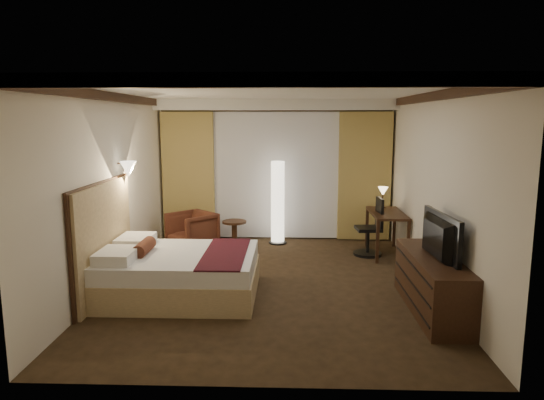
{
  "coord_description": "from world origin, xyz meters",
  "views": [
    {
      "loc": [
        0.24,
        -6.68,
        2.33
      ],
      "look_at": [
        0.0,
        0.4,
        1.15
      ],
      "focal_mm": 32.0,
      "sensor_mm": 36.0,
      "label": 1
    }
  ],
  "objects_px": {
    "television": "(432,231)",
    "armchair": "(192,229)",
    "side_table": "(234,234)",
    "office_chair": "(368,227)",
    "dresser": "(432,284)",
    "bed": "(181,274)",
    "desk": "(386,233)",
    "floor_lamp": "(278,202)"
  },
  "relations": [
    {
      "from": "television",
      "to": "armchair",
      "type": "bearing_deg",
      "value": 47.02
    },
    {
      "from": "side_table",
      "to": "office_chair",
      "type": "relative_size",
      "value": 0.49
    },
    {
      "from": "side_table",
      "to": "office_chair",
      "type": "distance_m",
      "value": 2.43
    },
    {
      "from": "dresser",
      "to": "bed",
      "type": "bearing_deg",
      "value": 171.88
    },
    {
      "from": "side_table",
      "to": "desk",
      "type": "height_order",
      "value": "desk"
    },
    {
      "from": "desk",
      "to": "armchair",
      "type": "bearing_deg",
      "value": 175.7
    },
    {
      "from": "floor_lamp",
      "to": "dresser",
      "type": "bearing_deg",
      "value": -58.94
    },
    {
      "from": "desk",
      "to": "television",
      "type": "bearing_deg",
      "value": -89.55
    },
    {
      "from": "bed",
      "to": "desk",
      "type": "height_order",
      "value": "desk"
    },
    {
      "from": "armchair",
      "to": "dresser",
      "type": "xyz_separation_m",
      "value": [
        3.51,
        -2.81,
        -0.02
      ]
    },
    {
      "from": "television",
      "to": "desk",
      "type": "bearing_deg",
      "value": -3.59
    },
    {
      "from": "office_chair",
      "to": "dresser",
      "type": "relative_size",
      "value": 0.56
    },
    {
      "from": "floor_lamp",
      "to": "office_chair",
      "type": "distance_m",
      "value": 1.77
    },
    {
      "from": "television",
      "to": "office_chair",
      "type": "bearing_deg",
      "value": 3.81
    },
    {
      "from": "desk",
      "to": "office_chair",
      "type": "xyz_separation_m",
      "value": [
        -0.32,
        -0.05,
        0.13
      ]
    },
    {
      "from": "office_chair",
      "to": "desk",
      "type": "bearing_deg",
      "value": 3.98
    },
    {
      "from": "armchair",
      "to": "floor_lamp",
      "type": "height_order",
      "value": "floor_lamp"
    },
    {
      "from": "dresser",
      "to": "television",
      "type": "distance_m",
      "value": 0.66
    },
    {
      "from": "armchair",
      "to": "dresser",
      "type": "bearing_deg",
      "value": 6.16
    },
    {
      "from": "office_chair",
      "to": "floor_lamp",
      "type": "bearing_deg",
      "value": 149.91
    },
    {
      "from": "desk",
      "to": "office_chair",
      "type": "distance_m",
      "value": 0.35
    },
    {
      "from": "side_table",
      "to": "floor_lamp",
      "type": "height_order",
      "value": "floor_lamp"
    },
    {
      "from": "side_table",
      "to": "office_chair",
      "type": "height_order",
      "value": "office_chair"
    },
    {
      "from": "armchair",
      "to": "television",
      "type": "distance_m",
      "value": 4.52
    },
    {
      "from": "office_chair",
      "to": "television",
      "type": "relative_size",
      "value": 0.92
    },
    {
      "from": "dresser",
      "to": "desk",
      "type": "bearing_deg",
      "value": 91.12
    },
    {
      "from": "dresser",
      "to": "television",
      "type": "xyz_separation_m",
      "value": [
        -0.03,
        0.0,
        0.66
      ]
    },
    {
      "from": "desk",
      "to": "office_chair",
      "type": "bearing_deg",
      "value": -171.24
    },
    {
      "from": "floor_lamp",
      "to": "dresser",
      "type": "distance_m",
      "value": 3.82
    },
    {
      "from": "side_table",
      "to": "office_chair",
      "type": "bearing_deg",
      "value": -11.19
    },
    {
      "from": "office_chair",
      "to": "armchair",
      "type": "bearing_deg",
      "value": 169.57
    },
    {
      "from": "floor_lamp",
      "to": "dresser",
      "type": "relative_size",
      "value": 0.88
    },
    {
      "from": "side_table",
      "to": "television",
      "type": "distance_m",
      "value": 4.1
    },
    {
      "from": "side_table",
      "to": "television",
      "type": "xyz_separation_m",
      "value": [
        2.72,
        -2.97,
        0.77
      ]
    },
    {
      "from": "armchair",
      "to": "side_table",
      "type": "xyz_separation_m",
      "value": [
        0.76,
        0.16,
        -0.13
      ]
    },
    {
      "from": "side_table",
      "to": "desk",
      "type": "relative_size",
      "value": 0.42
    },
    {
      "from": "floor_lamp",
      "to": "television",
      "type": "height_order",
      "value": "floor_lamp"
    },
    {
      "from": "armchair",
      "to": "television",
      "type": "xyz_separation_m",
      "value": [
        3.48,
        -2.81,
        0.64
      ]
    },
    {
      "from": "side_table",
      "to": "television",
      "type": "relative_size",
      "value": 0.45
    },
    {
      "from": "bed",
      "to": "office_chair",
      "type": "distance_m",
      "value": 3.49
    },
    {
      "from": "armchair",
      "to": "floor_lamp",
      "type": "xyz_separation_m",
      "value": [
        1.55,
        0.44,
        0.42
      ]
    },
    {
      "from": "dresser",
      "to": "armchair",
      "type": "bearing_deg",
      "value": 141.29
    }
  ]
}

